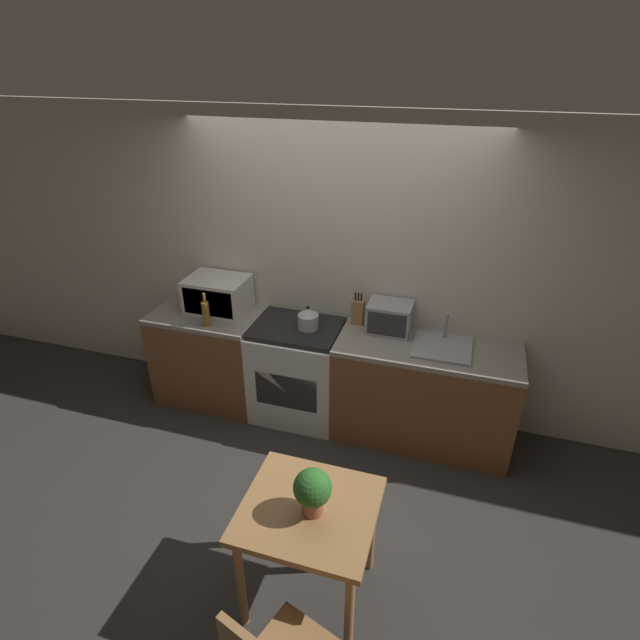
% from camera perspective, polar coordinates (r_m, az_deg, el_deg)
% --- Properties ---
extents(ground_plane, '(16.00, 16.00, 0.00)m').
position_cam_1_polar(ground_plane, '(4.24, -1.94, -15.74)').
color(ground_plane, '#33302D').
extents(wall_back, '(10.00, 0.06, 2.60)m').
position_cam_1_polar(wall_back, '(4.27, 1.86, 5.63)').
color(wall_back, beige).
rests_on(wall_back, ground_plane).
extents(counter_left_run, '(0.96, 0.62, 0.90)m').
position_cam_1_polar(counter_left_run, '(4.77, -12.33, -3.96)').
color(counter_left_run, brown).
rests_on(counter_left_run, ground_plane).
extents(counter_right_run, '(1.45, 0.62, 0.90)m').
position_cam_1_polar(counter_right_run, '(4.27, 11.70, -8.13)').
color(counter_right_run, brown).
rests_on(counter_right_run, ground_plane).
extents(stove_range, '(0.76, 0.62, 0.90)m').
position_cam_1_polar(stove_range, '(4.46, -2.55, -5.83)').
color(stove_range, silver).
rests_on(stove_range, ground_plane).
extents(kettle, '(0.17, 0.17, 0.21)m').
position_cam_1_polar(kettle, '(4.15, -1.37, 0.17)').
color(kettle, '#B7B7BC').
rests_on(kettle, stove_range).
extents(microwave, '(0.53, 0.39, 0.30)m').
position_cam_1_polar(microwave, '(4.52, -11.61, 2.91)').
color(microwave, silver).
rests_on(microwave, counter_left_run).
extents(bottle, '(0.06, 0.06, 0.30)m').
position_cam_1_polar(bottle, '(4.29, -12.91, 0.78)').
color(bottle, olive).
rests_on(bottle, counter_left_run).
extents(knife_block, '(0.10, 0.08, 0.29)m').
position_cam_1_polar(knife_block, '(4.22, 4.35, 0.95)').
color(knife_block, '#9E7042').
rests_on(knife_block, counter_right_run).
extents(toaster_oven, '(0.36, 0.27, 0.25)m').
position_cam_1_polar(toaster_oven, '(4.13, 7.94, 0.29)').
color(toaster_oven, '#999BA0').
rests_on(toaster_oven, counter_right_run).
extents(sink_basin, '(0.45, 0.42, 0.24)m').
position_cam_1_polar(sink_basin, '(4.02, 13.82, -2.94)').
color(sink_basin, '#999BA0').
rests_on(sink_basin, counter_right_run).
extents(dining_table, '(0.74, 0.68, 0.75)m').
position_cam_1_polar(dining_table, '(3.00, -1.26, -22.10)').
color(dining_table, '#9E7042').
rests_on(dining_table, ground_plane).
extents(potted_plant, '(0.21, 0.21, 0.28)m').
position_cam_1_polar(potted_plant, '(2.78, -0.86, -18.84)').
color(potted_plant, '#9E5B3D').
rests_on(potted_plant, dining_table).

